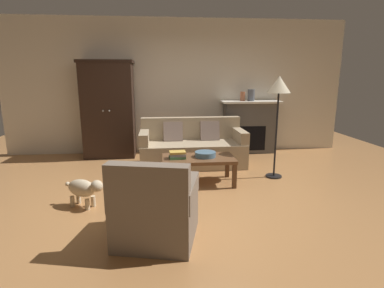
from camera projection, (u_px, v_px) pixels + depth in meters
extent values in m
plane|color=#B27A47|center=(186.00, 194.00, 4.33)|extent=(9.60, 9.60, 0.00)
cube|color=silver|center=(177.00, 87.00, 6.50)|extent=(7.20, 0.10, 2.80)
cube|color=#4C4947|center=(249.00, 128.00, 6.58)|extent=(1.10, 0.36, 1.08)
cube|color=black|center=(251.00, 138.00, 6.45)|extent=(0.60, 0.01, 0.52)
cube|color=white|center=(251.00, 102.00, 6.44)|extent=(1.26, 0.48, 0.04)
cube|color=black|center=(109.00, 111.00, 6.15)|extent=(1.00, 0.52, 1.88)
cube|color=black|center=(106.00, 62.00, 5.94)|extent=(1.06, 0.55, 0.06)
sphere|color=#ADAFB5|center=(103.00, 111.00, 5.87)|extent=(0.04, 0.04, 0.04)
sphere|color=#ADAFB5|center=(109.00, 111.00, 5.88)|extent=(0.04, 0.04, 0.04)
cube|color=tan|center=(193.00, 154.00, 5.66)|extent=(1.91, 0.87, 0.44)
cube|color=tan|center=(191.00, 128.00, 5.90)|extent=(1.90, 0.21, 0.42)
cube|color=tan|center=(144.00, 137.00, 5.50)|extent=(0.17, 0.80, 0.22)
cube|color=tan|center=(239.00, 135.00, 5.68)|extent=(0.17, 0.80, 0.22)
cube|color=#7F6B60|center=(173.00, 132.00, 5.73)|extent=(0.36, 0.19, 0.37)
cube|color=#7F6B60|center=(210.00, 131.00, 5.81)|extent=(0.36, 0.19, 0.37)
cube|color=brown|center=(198.00, 159.00, 4.67)|extent=(1.10, 0.60, 0.05)
cube|color=brown|center=(165.00, 178.00, 4.41)|extent=(0.06, 0.06, 0.37)
cube|color=brown|center=(234.00, 176.00, 4.51)|extent=(0.06, 0.06, 0.37)
cube|color=brown|center=(165.00, 168.00, 4.92)|extent=(0.06, 0.06, 0.37)
cube|color=brown|center=(227.00, 166.00, 5.01)|extent=(0.06, 0.06, 0.37)
cylinder|color=slate|center=(205.00, 154.00, 4.67)|extent=(0.32, 0.32, 0.08)
cube|color=#427A4C|center=(177.00, 157.00, 4.58)|extent=(0.26, 0.20, 0.04)
cube|color=gray|center=(178.00, 155.00, 4.58)|extent=(0.24, 0.17, 0.04)
cube|color=gold|center=(177.00, 152.00, 4.57)|extent=(0.25, 0.18, 0.03)
cylinder|color=#A86042|center=(243.00, 96.00, 6.40)|extent=(0.10, 0.10, 0.19)
cylinder|color=#565B66|center=(251.00, 95.00, 6.41)|extent=(0.15, 0.15, 0.24)
cube|color=#756656|center=(157.00, 219.00, 3.11)|extent=(0.91, 0.91, 0.42)
cube|color=#756656|center=(148.00, 189.00, 2.72)|extent=(0.78, 0.32, 0.46)
cube|color=#756656|center=(189.00, 192.00, 3.00)|extent=(0.27, 0.71, 0.20)
cube|color=#756656|center=(125.00, 189.00, 3.09)|extent=(0.27, 0.71, 0.20)
cylinder|color=black|center=(274.00, 176.00, 5.05)|extent=(0.26, 0.26, 0.02)
cylinder|color=black|center=(276.00, 135.00, 4.90)|extent=(0.03, 0.03, 1.40)
cone|color=beige|center=(279.00, 84.00, 4.72)|extent=(0.36, 0.36, 0.26)
ellipsoid|color=beige|center=(82.00, 188.00, 3.85)|extent=(0.45, 0.36, 0.22)
sphere|color=beige|center=(97.00, 186.00, 3.75)|extent=(0.15, 0.15, 0.15)
cylinder|color=beige|center=(93.00, 201.00, 3.90)|extent=(0.06, 0.06, 0.14)
cylinder|color=beige|center=(87.00, 204.00, 3.80)|extent=(0.06, 0.06, 0.14)
cylinder|color=beige|center=(79.00, 198.00, 3.98)|extent=(0.06, 0.06, 0.14)
cylinder|color=beige|center=(72.00, 201.00, 3.89)|extent=(0.06, 0.06, 0.14)
sphere|color=beige|center=(68.00, 184.00, 3.93)|extent=(0.06, 0.06, 0.06)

